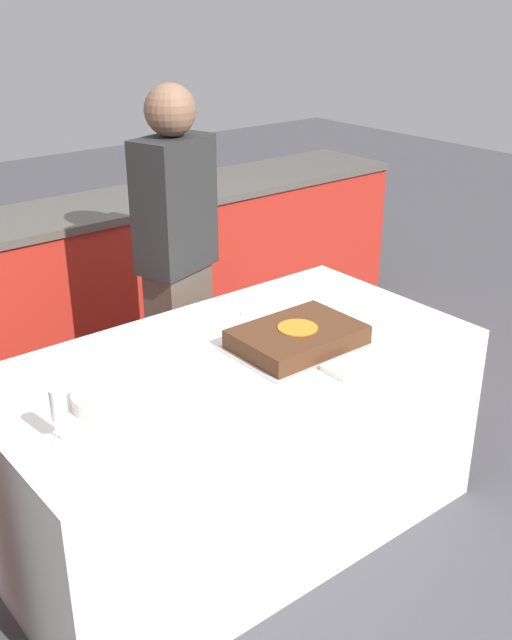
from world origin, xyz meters
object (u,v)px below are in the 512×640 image
Objects in this scene: wine_glass at (59,407)px; cake at (297,337)px; person_cutting_cake at (177,265)px; plate_stack at (106,399)px.

cake is at bearing 2.27° from wine_glass.
person_cutting_cake reaches higher than cake.
cake is 0.79m from person_cutting_cake.
wine_glass is 1.25m from person_cutting_cake.
plate_stack is at bearing 26.30° from person_cutting_cake.
wine_glass is 0.11× the size of person_cutting_cake.
person_cutting_cake reaches higher than plate_stack.
person_cutting_cake is (0.75, 0.73, 0.07)m from plate_stack.
plate_stack is at bearing 175.39° from cake.
cake is 0.30× the size of person_cutting_cake.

